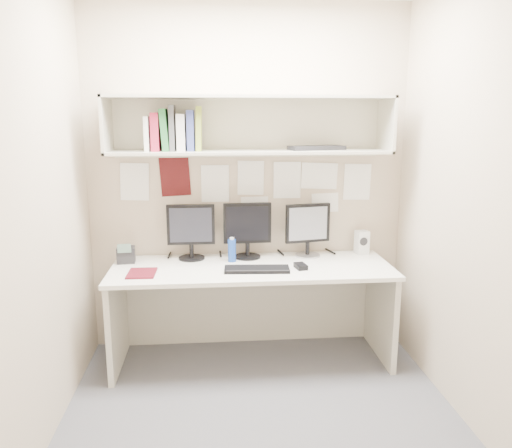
{
  "coord_description": "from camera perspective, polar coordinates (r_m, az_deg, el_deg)",
  "views": [
    {
      "loc": [
        -0.27,
        -2.77,
        1.78
      ],
      "look_at": [
        0.0,
        0.35,
        1.1
      ],
      "focal_mm": 35.0,
      "sensor_mm": 36.0,
      "label": 1
    }
  ],
  "objects": [
    {
      "name": "mouse",
      "position": [
        3.53,
        5.13,
        -4.83
      ],
      "size": [
        0.09,
        0.12,
        0.03
      ],
      "primitive_type": "cube",
      "rotation": [
        0.0,
        0.0,
        0.2
      ],
      "color": "black",
      "rests_on": "desk"
    },
    {
      "name": "book_stack",
      "position": [
        3.59,
        -9.31,
        10.47
      ],
      "size": [
        0.39,
        0.19,
        0.31
      ],
      "color": "white",
      "rests_on": "overhead_hutch"
    },
    {
      "name": "overhead_hutch",
      "position": [
        3.64,
        -0.78,
        11.29
      ],
      "size": [
        2.0,
        0.38,
        0.4
      ],
      "color": "beige",
      "rests_on": "wall_back"
    },
    {
      "name": "desk",
      "position": [
        3.71,
        -0.47,
        -10.15
      ],
      "size": [
        2.0,
        0.7,
        0.73
      ],
      "color": "silver",
      "rests_on": "floor"
    },
    {
      "name": "wall_left",
      "position": [
        2.96,
        -23.24,
        1.93
      ],
      "size": [
        0.02,
        2.0,
        2.6
      ],
      "primitive_type": "cube",
      "color": "tan",
      "rests_on": "ground"
    },
    {
      "name": "monitor_center",
      "position": [
        3.74,
        -1.0,
        -0.41
      ],
      "size": [
        0.36,
        0.2,
        0.42
      ],
      "rotation": [
        0.0,
        0.0,
        0.02
      ],
      "color": "black",
      "rests_on": "desk"
    },
    {
      "name": "maroon_notebook",
      "position": [
        3.49,
        -12.92,
        -5.5
      ],
      "size": [
        0.19,
        0.23,
        0.01
      ],
      "primitive_type": "cube",
      "rotation": [
        0.0,
        0.0,
        -0.02
      ],
      "color": "#520E18",
      "rests_on": "desk"
    },
    {
      "name": "wall_front",
      "position": [
        1.86,
        3.53,
        -2.73
      ],
      "size": [
        2.4,
        0.02,
        2.6
      ],
      "primitive_type": "cube",
      "color": "tan",
      "rests_on": "ground"
    },
    {
      "name": "desk_phone",
      "position": [
        3.77,
        -14.64,
        -3.4
      ],
      "size": [
        0.14,
        0.12,
        0.15
      ],
      "rotation": [
        0.0,
        0.0,
        0.08
      ],
      "color": "black",
      "rests_on": "desk"
    },
    {
      "name": "speaker",
      "position": [
        3.96,
        11.99,
        -2.05
      ],
      "size": [
        0.1,
        0.11,
        0.18
      ],
      "rotation": [
        0.0,
        0.0,
        0.17
      ],
      "color": "silver",
      "rests_on": "desk"
    },
    {
      "name": "monitor_left",
      "position": [
        3.74,
        -7.44,
        -0.57
      ],
      "size": [
        0.35,
        0.19,
        0.41
      ],
      "rotation": [
        0.0,
        0.0,
        0.0
      ],
      "color": "black",
      "rests_on": "desk"
    },
    {
      "name": "monitor_right",
      "position": [
        3.8,
        5.93,
        -0.38
      ],
      "size": [
        0.35,
        0.19,
        0.4
      ],
      "rotation": [
        0.0,
        0.0,
        0.18
      ],
      "color": "#A5A5AA",
      "rests_on": "desk"
    },
    {
      "name": "pinned_papers",
      "position": [
        3.81,
        -0.91,
        4.24
      ],
      "size": [
        1.92,
        0.01,
        0.48
      ],
      "primitive_type": null,
      "color": "white",
      "rests_on": "wall_back"
    },
    {
      "name": "wall_back",
      "position": [
        3.81,
        -0.92,
        5.0
      ],
      "size": [
        2.4,
        0.02,
        2.6
      ],
      "primitive_type": "cube",
      "color": "tan",
      "rests_on": "ground"
    },
    {
      "name": "hutch_tray",
      "position": [
        3.69,
        6.93,
        8.64
      ],
      "size": [
        0.43,
        0.26,
        0.03
      ],
      "primitive_type": "cube",
      "rotation": [
        0.0,
        0.0,
        0.27
      ],
      "color": "black",
      "rests_on": "overhead_hutch"
    },
    {
      "name": "blue_bottle",
      "position": [
        3.67,
        -2.77,
        -3.0
      ],
      "size": [
        0.06,
        0.06,
        0.18
      ],
      "color": "#163B97",
      "rests_on": "desk"
    },
    {
      "name": "keyboard",
      "position": [
        3.47,
        0.1,
        -5.2
      ],
      "size": [
        0.46,
        0.19,
        0.02
      ],
      "primitive_type": "cube",
      "rotation": [
        0.0,
        0.0,
        -0.06
      ],
      "color": "black",
      "rests_on": "desk"
    },
    {
      "name": "wall_right",
      "position": [
        3.18,
        22.66,
        2.6
      ],
      "size": [
        0.02,
        2.0,
        2.6
      ],
      "primitive_type": "cube",
      "color": "tan",
      "rests_on": "ground"
    },
    {
      "name": "floor",
      "position": [
        3.3,
        0.49,
        -20.34
      ],
      "size": [
        2.4,
        2.0,
        0.01
      ],
      "primitive_type": "cube",
      "color": "#4D4C52",
      "rests_on": "ground"
    }
  ]
}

